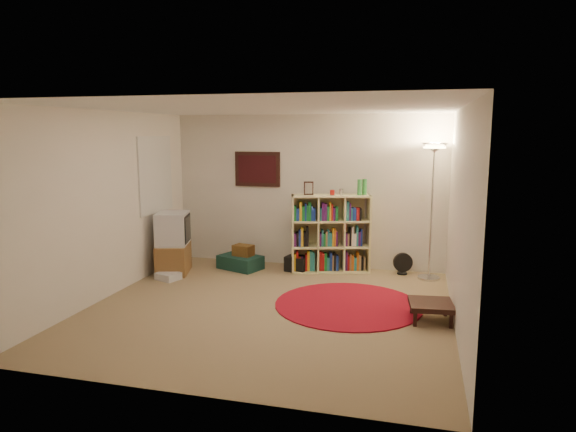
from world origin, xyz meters
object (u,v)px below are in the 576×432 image
Objects in this scene: bookshelf at (329,235)px; floor_lamp at (434,167)px; floor_fan at (403,264)px; tv_stand at (173,244)px; suitcase at (240,262)px; side_table at (431,305)px.

floor_lamp reaches higher than bookshelf.
tv_stand is (-3.53, -0.80, 0.29)m from floor_fan.
bookshelf is at bearing 0.91° from tv_stand.
suitcase is 3.42m from side_table.
bookshelf reaches higher than side_table.
suitcase is at bearing -176.94° from floor_lamp.
tv_stand is 1.12m from suitcase.
floor_lamp is at bearing 24.29° from suitcase.
bookshelf reaches higher than tv_stand.
tv_stand is at bearing 176.48° from floor_fan.
tv_stand is 4.10m from side_table.
side_table is (2.98, -1.67, 0.08)m from suitcase.
floor_fan reaches higher than suitcase.
floor_lamp is 5.97× the size of floor_fan.
bookshelf is at bearing 129.50° from side_table.
side_table is at bearing -90.05° from floor_lamp.
floor_lamp reaches higher than side_table.
bookshelf is 1.23m from floor_fan.
bookshelf is at bearing 29.77° from suitcase.
side_table is at bearing -7.95° from suitcase.
side_table is (-0.00, -1.83, -1.52)m from floor_lamp.
suitcase is at bearing 172.43° from bookshelf.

